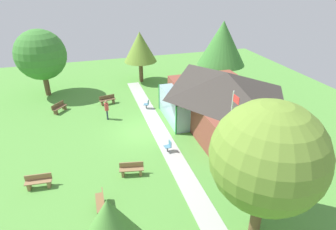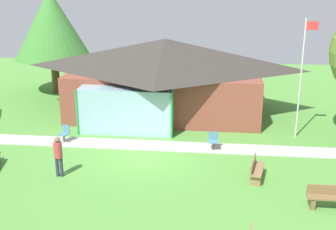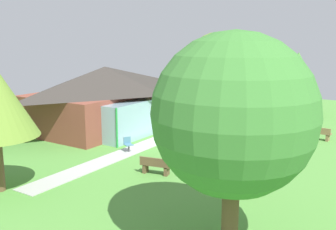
# 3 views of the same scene
# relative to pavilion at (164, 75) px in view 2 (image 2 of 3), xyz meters

# --- Properties ---
(ground_plane) EXTENTS (44.00, 44.00, 0.00)m
(ground_plane) POSITION_rel_pavilion_xyz_m (-0.08, -6.72, -2.27)
(ground_plane) COLOR #54933D
(pavilion) EXTENTS (11.75, 8.23, 4.37)m
(pavilion) POSITION_rel_pavilion_xyz_m (0.00, 0.00, 0.00)
(pavilion) COLOR brown
(pavilion) RESTS_ON ground_plane
(footpath) EXTENTS (22.63, 1.37, 0.03)m
(footpath) POSITION_rel_pavilion_xyz_m (-0.08, -5.38, -2.25)
(footpath) COLOR #ADADA8
(footpath) RESTS_ON ground_plane
(flagpole) EXTENTS (0.64, 0.08, 5.97)m
(flagpole) POSITION_rel_pavilion_xyz_m (7.19, -3.31, 1.01)
(flagpole) COLOR silver
(flagpole) RESTS_ON ground_plane
(bench_mid_right) EXTENTS (0.72, 1.56, 0.84)m
(bench_mid_right) POSITION_rel_pavilion_xyz_m (4.78, -8.48, -1.86)
(bench_mid_right) COLOR olive
(bench_mid_right) RESTS_ON ground_plane
(bench_lawn_far_right) EXTENTS (1.50, 0.45, 0.84)m
(bench_lawn_far_right) POSITION_rel_pavilion_xyz_m (7.17, -10.56, -1.86)
(bench_lawn_far_right) COLOR brown
(bench_lawn_far_right) RESTS_ON ground_plane
(patio_chair_west) EXTENTS (0.59, 0.59, 0.86)m
(patio_chair_west) POSITION_rel_pavilion_xyz_m (-4.31, -5.38, -1.85)
(patio_chair_west) COLOR teal
(patio_chair_west) RESTS_ON ground_plane
(patio_chair_lawn_spare) EXTENTS (0.48, 0.48, 0.86)m
(patio_chair_lawn_spare) POSITION_rel_pavilion_xyz_m (3.01, -5.55, -1.85)
(patio_chair_lawn_spare) COLOR teal
(patio_chair_lawn_spare) RESTS_ON ground_plane
(visitor_strolling_lawn) EXTENTS (0.34, 0.34, 1.74)m
(visitor_strolling_lawn) POSITION_rel_pavilion_xyz_m (-3.27, -9.11, -1.24)
(visitor_strolling_lawn) COLOR #2D3347
(visitor_strolling_lawn) RESTS_ON ground_plane
(tree_behind_pavilion_left) EXTENTS (5.07, 5.07, 6.94)m
(tree_behind_pavilion_left) POSITION_rel_pavilion_xyz_m (-8.00, 3.73, 2.38)
(tree_behind_pavilion_left) COLOR brown
(tree_behind_pavilion_left) RESTS_ON ground_plane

